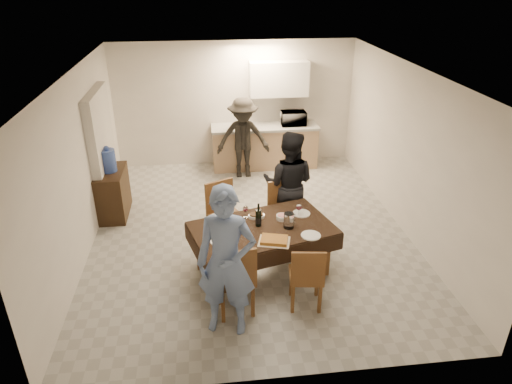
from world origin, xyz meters
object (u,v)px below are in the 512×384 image
Objects in this scene: person_far at (289,184)px; person_kitchen at (243,138)px; dining_table at (263,229)px; person_near at (226,263)px; console at (113,193)px; wine_bottle at (258,215)px; water_pitcher at (289,221)px; savoury_tart at (274,240)px; microwave at (293,118)px; water_jug at (108,161)px.

person_far is 1.05× the size of person_kitchen.
dining_table is at bearing -90.89° from person_kitchen.
person_near reaches higher than dining_table.
person_kitchen is at bearing 30.00° from console.
wine_bottle reaches higher than water_pitcher.
microwave reaches higher than savoury_tart.
person_near is at bearing -59.53° from console.
water_pitcher is at bearing 78.17° from microwave.
person_far reaches higher than water_pitcher.
water_pitcher is 0.42m from savoury_tart.
water_pitcher is 3.41m from person_kitchen.
wine_bottle is at bearing 109.23° from savoury_tart.
person_kitchen is (-0.50, 2.30, -0.04)m from person_far.
water_pitcher reaches higher than console.
wine_bottle is 1.21m from person_near.
person_near is at bearing 82.27° from person_far.
wine_bottle is 0.85× the size of savoury_tart.
savoury_tart is 3.73m from person_kitchen.
water_pitcher reaches higher than savoury_tart.
person_far reaches higher than person_kitchen.
wine_bottle is at bearing 72.16° from microwave.
water_pitcher is 0.13× the size of person_kitchen.
water_jug is at bearing 142.95° from water_pitcher.
person_kitchen is at bearing 30.00° from water_jug.
wine_bottle is 1.57× the size of water_pitcher.
savoury_tart is (2.43, -2.35, 0.35)m from console.
dining_table is 5.30× the size of savoury_tart.
microwave is (1.06, 4.18, 0.30)m from savoury_tart.
microwave is 0.32× the size of person_kitchen.
savoury_tart is (2.43, -2.35, -0.26)m from water_jug.
person_near is (-0.55, -1.05, 0.23)m from dining_table.
water_jug is (-2.33, 1.97, 0.31)m from dining_table.
savoury_tart is at bearing 92.45° from person_far.
wine_bottle is at bearing -40.15° from water_jug.
water_pitcher is 1.12m from person_far.
person_far is (0.20, 1.10, 0.02)m from water_pitcher.
person_kitchen reaches higher than savoury_tart.
microwave is (0.81, 3.85, 0.21)m from water_pitcher.
person_near reaches higher than microwave.
dining_table is at bearing 74.93° from person_near.
person_far is at bearing 74.93° from person_near.
savoury_tart is at bearing -44.09° from water_jug.
water_jug is 1.78× the size of water_pitcher.
dining_table is at bearing 104.74° from savoury_tart.
person_near is at bearing -131.99° from water_pitcher.
wine_bottle is 0.65× the size of microwave.
dining_table is at bearing -45.00° from wine_bottle.
dining_table is at bearing -40.27° from water_jug.
water_pitcher is 0.41× the size of microwave.
water_pitcher is 3.94m from microwave.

